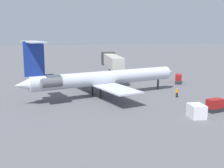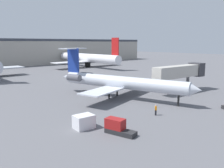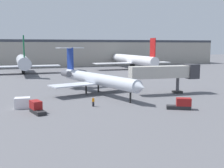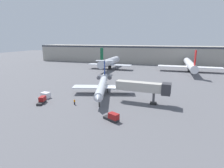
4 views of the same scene
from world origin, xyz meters
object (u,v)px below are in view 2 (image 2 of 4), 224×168
Objects in this scene: jet_bridge at (182,71)px; baggage_tug_lead at (118,127)px; regional_jet at (117,81)px; parked_airliner_west_mid at (88,58)px; ground_crew_marshaller at (156,110)px; cargo_container_uld at (84,122)px.

jet_bridge is 30.54m from baggage_tug_lead.
regional_jet is 20.05m from baggage_tug_lead.
jet_bridge is at bearing -105.92° from parked_airliner_west_mid.
baggage_tug_lead is 0.10× the size of parked_airliner_west_mid.
jet_bridge is (15.39, -5.54, 1.33)m from regional_jet.
jet_bridge is 62.69m from parked_airliner_west_mid.
parked_airliner_west_mid is (46.09, 69.34, 3.37)m from baggage_tug_lead.
ground_crew_marshaller is 76.93m from parked_airliner_west_mid.
ground_crew_marshaller is 0.40× the size of baggage_tug_lead.
ground_crew_marshaller is at bearing -118.23° from parked_airliner_west_mid.
cargo_container_uld is at bearing 114.80° from baggage_tug_lead.
jet_bridge is at bearing -19.80° from regional_jet.
regional_jet is 16.41m from jet_bridge.
parked_airliner_west_mid is (17.19, 60.28, -0.52)m from jet_bridge.
jet_bridge is 31.51m from cargo_container_uld.
jet_bridge is 5.85× the size of cargo_container_uld.
regional_jet is at bearing 33.34° from cargo_container_uld.
ground_crew_marshaller is 12.08m from cargo_container_uld.
ground_crew_marshaller is 0.62× the size of cargo_container_uld.
cargo_container_uld is (-15.53, -10.22, -2.50)m from regional_jet.
parked_airliner_west_mid is at bearing 74.08° from jet_bridge.
jet_bridge reaches higher than baggage_tug_lead.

